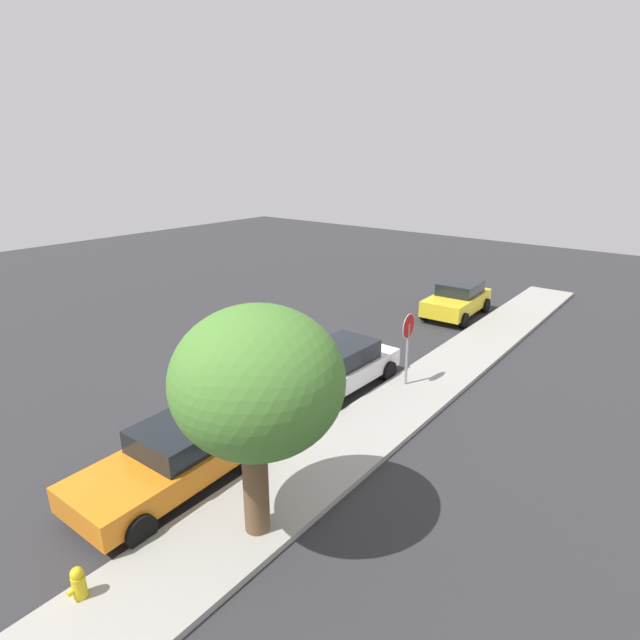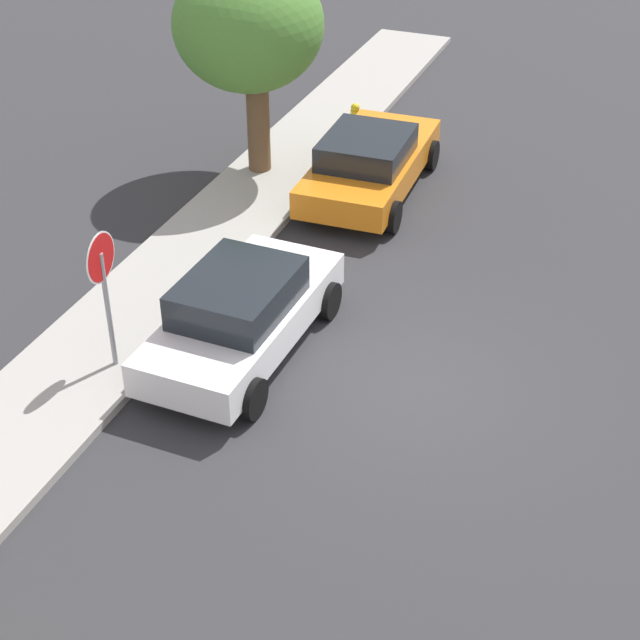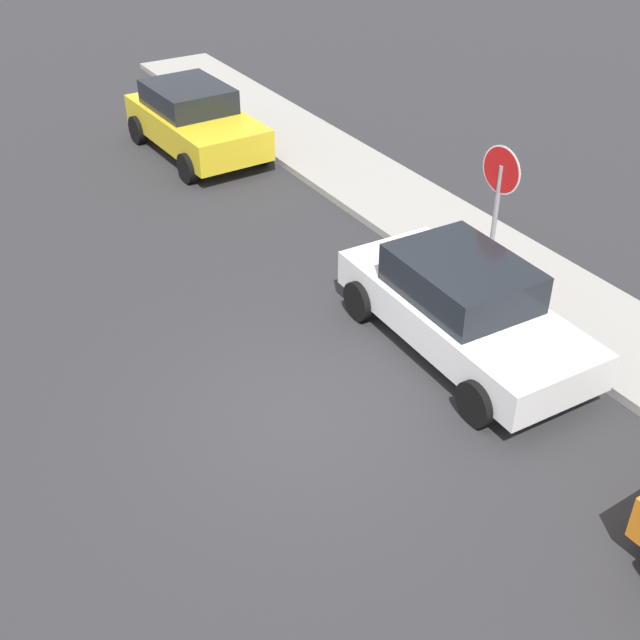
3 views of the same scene
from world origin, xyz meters
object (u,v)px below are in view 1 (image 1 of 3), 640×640
object	(u,v)px
parked_car_orange	(176,456)
parked_car_yellow	(457,299)
stop_sign	(408,338)
fire_hydrant	(79,586)
street_tree_near_corner	(258,383)
parked_car_white	(340,365)

from	to	relation	value
parked_car_orange	parked_car_yellow	size ratio (longest dim) A/B	1.13
stop_sign	fire_hydrant	xyz separation A→B (m)	(10.13, -0.25, -1.30)
street_tree_near_corner	fire_hydrant	size ratio (longest dim) A/B	6.37
parked_car_orange	street_tree_near_corner	bearing A→B (deg)	91.40
parked_car_yellow	parked_car_white	bearing A→B (deg)	1.19
parked_car_white	parked_car_orange	distance (m)	6.05
stop_sign	parked_car_yellow	size ratio (longest dim) A/B	0.61
parked_car_yellow	fire_hydrant	bearing A→B (deg)	4.94
parked_car_white	parked_car_yellow	distance (m)	9.03
parked_car_white	fire_hydrant	world-z (taller)	parked_car_white
fire_hydrant	parked_car_orange	bearing A→B (deg)	-154.83
stop_sign	street_tree_near_corner	distance (m)	7.42
parked_car_orange	parked_car_yellow	bearing A→B (deg)	-179.24
parked_car_orange	parked_car_yellow	world-z (taller)	parked_car_yellow
parked_car_white	parked_car_orange	world-z (taller)	parked_car_white
parked_car_yellow	parked_car_orange	bearing A→B (deg)	0.76
stop_sign	parked_car_white	bearing A→B (deg)	-53.38
parked_car_white	parked_car_orange	size ratio (longest dim) A/B	0.94
parked_car_orange	stop_sign	bearing A→B (deg)	167.53
parked_car_yellow	fire_hydrant	xyz separation A→B (m)	(17.96, 1.55, -0.40)
fire_hydrant	street_tree_near_corner	bearing A→B (deg)	157.25
street_tree_near_corner	fire_hydrant	distance (m)	4.27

